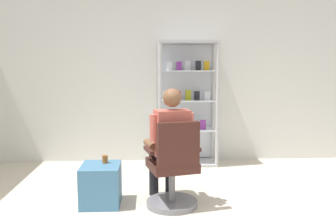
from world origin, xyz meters
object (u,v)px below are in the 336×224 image
at_px(office_chair, 174,172).
at_px(storage_crate, 101,185).
at_px(display_cabinet_main, 187,102).
at_px(seated_shopkeeper, 169,140).
at_px(tea_glass, 105,159).

height_order(office_chair, storage_crate, office_chair).
distance_m(display_cabinet_main, office_chair, 1.93).
relative_size(seated_shopkeeper, tea_glass, 14.74).
relative_size(office_chair, seated_shopkeeper, 0.74).
distance_m(display_cabinet_main, storage_crate, 2.15).
bearing_deg(office_chair, storage_crate, 169.73).
xyz_separation_m(seated_shopkeeper, tea_glass, (-0.71, 0.07, -0.22)).
bearing_deg(tea_glass, storage_crate, -114.89).
xyz_separation_m(office_chair, tea_glass, (-0.75, 0.23, 0.09)).
xyz_separation_m(office_chair, seated_shopkeeper, (-0.04, 0.16, 0.32)).
bearing_deg(storage_crate, office_chair, -10.27).
bearing_deg(seated_shopkeeper, tea_glass, 174.20).
relative_size(display_cabinet_main, office_chair, 1.98).
distance_m(storage_crate, tea_glass, 0.28).
relative_size(display_cabinet_main, storage_crate, 4.15).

